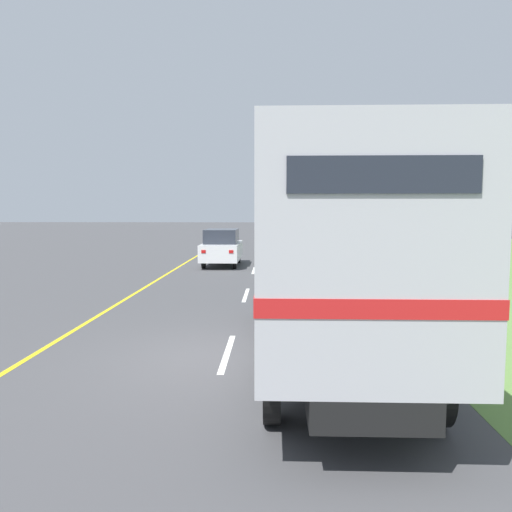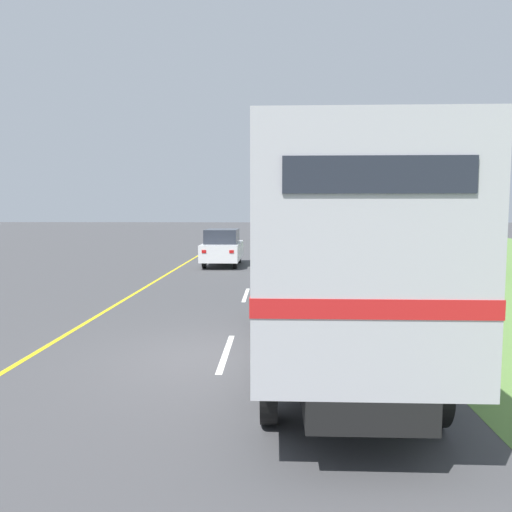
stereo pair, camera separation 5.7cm
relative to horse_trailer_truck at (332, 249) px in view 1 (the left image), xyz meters
The scene contains 14 objects.
ground_plane 2.86m from the horse_trailer_truck, behind, with size 200.00×200.00×0.00m, color #444447.
edge_line_yellow 17.95m from the horse_trailer_truck, 108.42° to the left, with size 0.12×61.51×0.01m, color yellow.
centre_dash_near 2.90m from the horse_trailer_truck, 162.55° to the left, with size 0.12×2.60×0.01m, color white.
centre_dash_mid_a 7.75m from the horse_trailer_truck, 105.02° to the left, with size 0.12×2.60×0.01m, color white.
centre_dash_mid_b 14.10m from the horse_trailer_truck, 97.97° to the left, with size 0.12×2.60×0.01m, color white.
centre_dash_far 20.60m from the horse_trailer_truck, 95.41° to the left, with size 0.12×2.60×0.01m, color white.
centre_dash_farthest 27.16m from the horse_trailer_truck, 94.10° to the left, with size 0.12×2.60×0.01m, color white.
horse_trailer_truck is the anchor object (origin of this frame).
lead_car_white 16.17m from the horse_trailer_truck, 102.87° to the left, with size 1.80×4.24×1.82m.
highway_sign 8.17m from the horse_trailer_truck, 61.08° to the left, with size 2.26×0.09×3.13m.
roadside_tree_near 14.84m from the horse_trailer_truck, 62.41° to the left, with size 3.17×3.17×4.49m.
roadside_tree_mid 21.60m from the horse_trailer_truck, 74.32° to the left, with size 4.71×4.71×6.69m.
roadside_tree_far 32.04m from the horse_trailer_truck, 71.40° to the left, with size 3.33×3.33×4.90m.
delineator_post 3.03m from the horse_trailer_truck, 10.41° to the left, with size 0.08×0.08×0.95m.
Camera 1 is at (0.89, -9.16, 2.77)m, focal length 35.00 mm.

